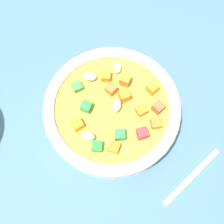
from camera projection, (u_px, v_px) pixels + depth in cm
name	position (u px, v px, depth cm)	size (l,w,h in cm)	color
ground_plane	(112.00, 119.00, 49.82)	(140.00, 140.00, 2.00)	#42667A
soup_bowl_main	(112.00, 111.00, 46.25)	(20.97, 20.97, 6.01)	white
spoon	(215.00, 153.00, 46.28)	(14.15, 16.43, 0.87)	silver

